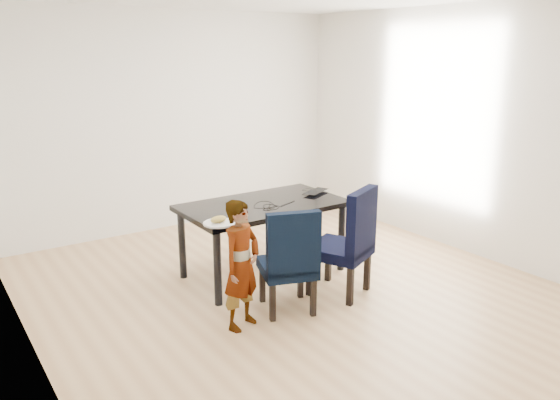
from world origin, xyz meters
TOP-DOWN VIEW (x-y plane):
  - floor at (0.00, 0.00)m, footprint 4.50×5.00m
  - wall_back at (0.00, 2.50)m, footprint 4.50×0.01m
  - wall_left at (-2.25, 0.00)m, footprint 0.01×5.00m
  - wall_right at (2.25, 0.00)m, footprint 0.01×5.00m
  - dining_table at (0.00, 0.50)m, footprint 1.60×0.90m
  - chair_left at (-0.25, -0.28)m, footprint 0.59×0.60m
  - chair_right at (0.34, -0.28)m, footprint 0.66×0.67m
  - child at (-0.74, -0.33)m, footprint 0.46×0.39m
  - plate at (-0.68, 0.15)m, footprint 0.32×0.32m
  - sandwich at (-0.69, 0.15)m, footprint 0.17×0.12m
  - laptop at (0.65, 0.55)m, footprint 0.39×0.33m
  - cable_tangle at (-0.03, 0.31)m, footprint 0.17×0.17m

SIDE VIEW (x-z plane):
  - floor at x=0.00m, z-range -0.01..0.00m
  - dining_table at x=0.00m, z-range 0.00..0.75m
  - chair_left at x=-0.25m, z-range 0.00..0.95m
  - chair_right at x=0.34m, z-range 0.00..1.03m
  - child at x=-0.74m, z-range 0.00..1.08m
  - cable_tangle at x=-0.03m, z-range 0.75..0.76m
  - plate at x=-0.68m, z-range 0.75..0.77m
  - laptop at x=0.65m, z-range 0.75..0.78m
  - sandwich at x=-0.69m, z-range 0.77..0.83m
  - wall_back at x=0.00m, z-range 0.00..2.70m
  - wall_left at x=-2.25m, z-range 0.00..2.70m
  - wall_right at x=2.25m, z-range 0.00..2.70m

